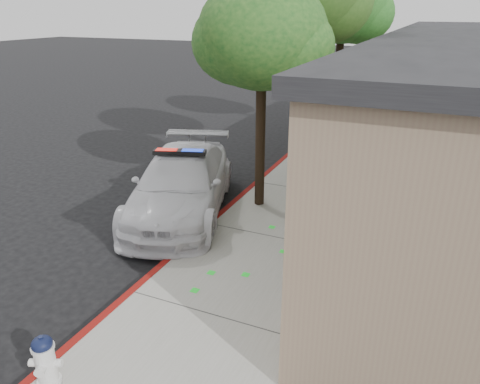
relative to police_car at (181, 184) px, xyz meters
name	(u,v)px	position (x,y,z in m)	size (l,w,h in m)	color
ground	(129,297)	(1.01, -3.60, -0.77)	(120.00, 120.00, 0.00)	black
sidewalk	(270,239)	(2.61, -0.60, -0.70)	(3.20, 60.00, 0.15)	gray
red_curb	(209,226)	(1.07, -0.60, -0.69)	(0.14, 60.00, 0.16)	maroon
police_car	(181,184)	(0.00, 0.00, 0.00)	(3.77, 5.72, 1.66)	white
fire_hydrant	(45,360)	(1.36, -5.80, -0.23)	(0.44, 0.39, 0.78)	white
street_tree_near	(262,39)	(1.72, 0.98, 3.42)	(3.25, 2.96, 5.42)	black
street_tree_far	(344,8)	(1.87, 8.72, 4.07)	(3.50, 3.30, 6.24)	black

